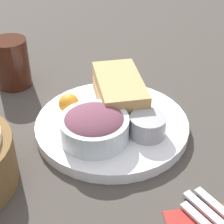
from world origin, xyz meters
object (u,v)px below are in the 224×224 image
sandwich (119,92)px  salad_bowl (94,126)px  dressing_cup (148,126)px  drink_glass (12,63)px  plate (112,125)px

sandwich → salad_bowl: sandwich is taller
dressing_cup → drink_glass: 0.34m
plate → sandwich: sandwich is taller
plate → salad_bowl: salad_bowl is taller
drink_glass → sandwich: bearing=-124.2°
dressing_cup → drink_glass: (0.24, 0.24, 0.01)m
sandwich → dressing_cup: (-0.10, -0.03, -0.01)m
dressing_cup → drink_glass: bearing=45.0°
plate → dressing_cup: 0.08m
dressing_cup → drink_glass: size_ratio=0.59×
sandwich → salad_bowl: (-0.09, 0.06, -0.00)m
sandwich → plate: bearing=156.9°
plate → dressing_cup: bearing=-130.9°
plate → drink_glass: (0.19, 0.18, 0.04)m
salad_bowl → dressing_cup: salad_bowl is taller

